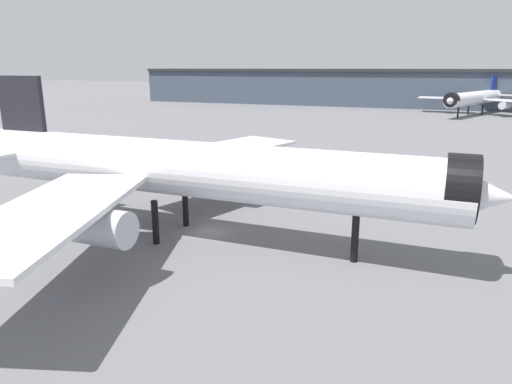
{
  "coord_description": "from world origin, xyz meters",
  "views": [
    {
      "loc": [
        20.99,
        -40.59,
        16.63
      ],
      "look_at": [
        5.96,
        -1.97,
        5.43
      ],
      "focal_mm": 32.45,
      "sensor_mm": 36.0,
      "label": 1
    }
  ],
  "objects_px": {
    "baggage_cart_trailing": "(194,163)",
    "baggage_tug_wing": "(226,160)",
    "airliner_far_taxiway": "(475,98)",
    "service_truck_front": "(130,161)",
    "traffic_cone_wingtip": "(468,216)",
    "airliner_near_gate": "(188,170)"
  },
  "relations": [
    {
      "from": "baggage_cart_trailing",
      "to": "baggage_tug_wing",
      "type": "bearing_deg",
      "value": -79.2
    },
    {
      "from": "airliner_far_taxiway",
      "to": "service_truck_front",
      "type": "xyz_separation_m",
      "value": [
        -58.56,
        -121.33,
        -4.37
      ]
    },
    {
      "from": "baggage_cart_trailing",
      "to": "traffic_cone_wingtip",
      "type": "xyz_separation_m",
      "value": [
        42.1,
        -12.42,
        -0.7
      ]
    },
    {
      "from": "airliner_near_gate",
      "to": "baggage_cart_trailing",
      "type": "xyz_separation_m",
      "value": [
        -15.54,
        29.11,
        -5.96
      ]
    },
    {
      "from": "baggage_cart_trailing",
      "to": "traffic_cone_wingtip",
      "type": "height_order",
      "value": "baggage_cart_trailing"
    },
    {
      "from": "airliner_far_taxiway",
      "to": "baggage_cart_trailing",
      "type": "bearing_deg",
      "value": 0.06
    },
    {
      "from": "service_truck_front",
      "to": "baggage_tug_wing",
      "type": "distance_m",
      "value": 16.06
    },
    {
      "from": "service_truck_front",
      "to": "baggage_cart_trailing",
      "type": "height_order",
      "value": "service_truck_front"
    },
    {
      "from": "baggage_tug_wing",
      "to": "traffic_cone_wingtip",
      "type": "relative_size",
      "value": 6.42
    },
    {
      "from": "airliner_near_gate",
      "to": "traffic_cone_wingtip",
      "type": "xyz_separation_m",
      "value": [
        26.56,
        16.68,
        -6.66
      ]
    },
    {
      "from": "baggage_cart_trailing",
      "to": "traffic_cone_wingtip",
      "type": "relative_size",
      "value": 5.14
    },
    {
      "from": "traffic_cone_wingtip",
      "to": "baggage_cart_trailing",
      "type": "bearing_deg",
      "value": 163.56
    },
    {
      "from": "airliner_near_gate",
      "to": "baggage_cart_trailing",
      "type": "distance_m",
      "value": 33.53
    },
    {
      "from": "baggage_cart_trailing",
      "to": "traffic_cone_wingtip",
      "type": "distance_m",
      "value": 43.9
    },
    {
      "from": "baggage_tug_wing",
      "to": "traffic_cone_wingtip",
      "type": "height_order",
      "value": "baggage_tug_wing"
    },
    {
      "from": "airliner_far_taxiway",
      "to": "traffic_cone_wingtip",
      "type": "distance_m",
      "value": 128.68
    },
    {
      "from": "service_truck_front",
      "to": "baggage_tug_wing",
      "type": "height_order",
      "value": "service_truck_front"
    },
    {
      "from": "airliner_far_taxiway",
      "to": "service_truck_front",
      "type": "bearing_deg",
      "value": -2.51
    },
    {
      "from": "airliner_far_taxiway",
      "to": "baggage_tug_wing",
      "type": "xyz_separation_m",
      "value": [
        -45.49,
        -112.01,
        -4.99
      ]
    },
    {
      "from": "airliner_near_gate",
      "to": "airliner_far_taxiway",
      "type": "height_order",
      "value": "airliner_near_gate"
    },
    {
      "from": "service_truck_front",
      "to": "baggage_tug_wing",
      "type": "xyz_separation_m",
      "value": [
        13.07,
        9.32,
        -0.62
      ]
    },
    {
      "from": "airliner_near_gate",
      "to": "traffic_cone_wingtip",
      "type": "distance_m",
      "value": 32.06
    }
  ]
}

